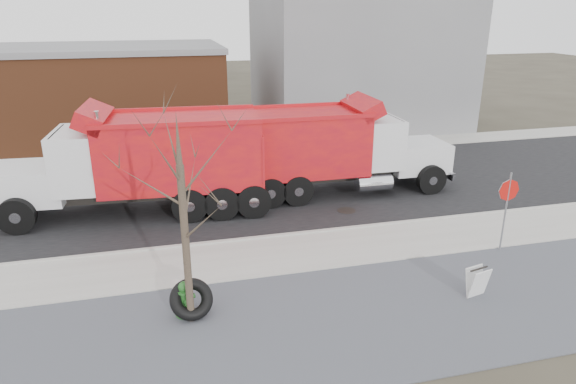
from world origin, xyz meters
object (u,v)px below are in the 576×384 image
object	(u,v)px
fire_hydrant	(185,300)
sandwich_board	(477,282)
dump_truck_red_a	(327,147)
stop_sign	(508,198)
truck_tire	(191,299)
dump_truck_red_b	(144,159)

from	to	relation	value
fire_hydrant	sandwich_board	bearing A→B (deg)	-25.87
sandwich_board	dump_truck_red_a	xyz separation A→B (m)	(-1.32, 8.69, 1.52)
stop_sign	dump_truck_red_a	distance (m)	7.42
truck_tire	stop_sign	world-z (taller)	stop_sign
dump_truck_red_b	sandwich_board	bearing A→B (deg)	139.59
stop_sign	dump_truck_red_b	bearing A→B (deg)	171.96
stop_sign	dump_truck_red_b	distance (m)	12.34
stop_sign	dump_truck_red_a	xyz separation A→B (m)	(-3.66, 6.45, 0.19)
sandwich_board	dump_truck_red_a	bearing A→B (deg)	85.83
sandwich_board	dump_truck_red_a	size ratio (longest dim) A/B	0.09
fire_hydrant	truck_tire	size ratio (longest dim) A/B	0.81
fire_hydrant	dump_truck_red_b	world-z (taller)	dump_truck_red_b
fire_hydrant	dump_truck_red_a	distance (m)	10.00
truck_tire	dump_truck_red_a	size ratio (longest dim) A/B	0.12
truck_tire	sandwich_board	world-z (taller)	truck_tire
truck_tire	fire_hydrant	bearing A→B (deg)	159.94
stop_sign	dump_truck_red_b	size ratio (longest dim) A/B	0.26
fire_hydrant	truck_tire	distance (m)	0.17
dump_truck_red_b	dump_truck_red_a	bearing A→B (deg)	-172.54
fire_hydrant	stop_sign	size ratio (longest dim) A/B	0.37
truck_tire	dump_truck_red_a	distance (m)	9.94
fire_hydrant	stop_sign	distance (m)	10.03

